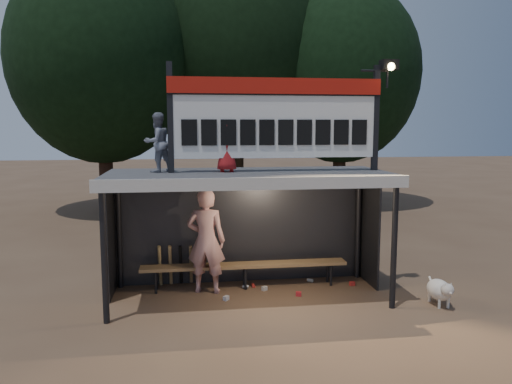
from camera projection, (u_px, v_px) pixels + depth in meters
ground at (248, 297)px, 9.20m from camera, size 80.00×80.00×0.00m
player at (206, 241)px, 9.36m from camera, size 0.82×0.63×1.99m
child_a at (157, 143)px, 8.74m from camera, size 0.64×0.62×1.05m
child_b at (227, 146)px, 8.83m from camera, size 0.45×0.30×0.92m
dugout_shelter at (246, 196)px, 9.20m from camera, size 5.10×2.08×2.32m
scoreboard_assembly at (279, 115)px, 8.83m from camera, size 4.10×0.27×1.99m
bench at (245, 266)px, 9.68m from camera, size 4.00×0.35×0.48m
tree_left at (102, 59)px, 17.74m from camera, size 6.46×6.46×9.27m
tree_mid at (237, 49)px, 19.82m from camera, size 7.22×7.22×10.36m
tree_right at (341, 73)px, 19.52m from camera, size 6.08×6.08×8.72m
dog at (440, 290)px, 8.73m from camera, size 0.36×0.81×0.49m
bats at (176, 265)px, 9.76m from camera, size 0.67×0.35×0.84m
litter at (280, 288)px, 9.59m from camera, size 2.65×0.96×0.08m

